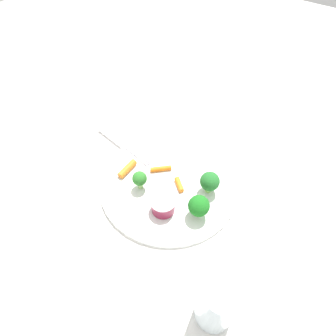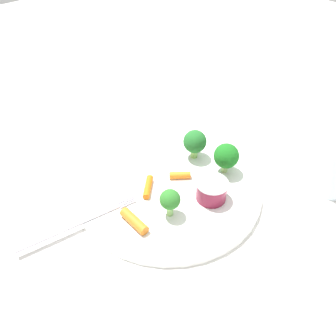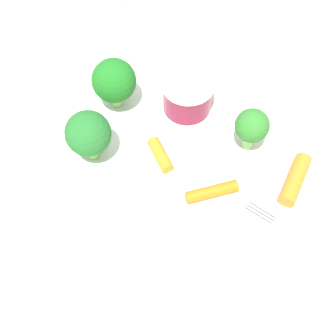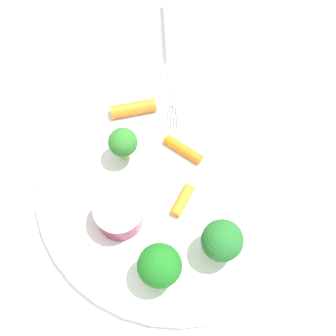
# 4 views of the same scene
# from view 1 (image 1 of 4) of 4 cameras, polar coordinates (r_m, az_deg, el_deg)

# --- Properties ---
(ground_plane) EXTENTS (2.40, 2.40, 0.00)m
(ground_plane) POSITION_cam_1_polar(r_m,az_deg,el_deg) (0.67, 0.25, -3.18)
(ground_plane) COLOR silver
(plate) EXTENTS (0.31, 0.31, 0.01)m
(plate) POSITION_cam_1_polar(r_m,az_deg,el_deg) (0.66, 0.25, -2.87)
(plate) COLOR white
(plate) RESTS_ON ground_plane
(sauce_cup) EXTENTS (0.05, 0.05, 0.03)m
(sauce_cup) POSITION_cam_1_polar(r_m,az_deg,el_deg) (0.60, -0.97, -7.28)
(sauce_cup) COLOR maroon
(sauce_cup) RESTS_ON plate
(broccoli_floret_0) EXTENTS (0.03, 0.03, 0.05)m
(broccoli_floret_0) POSITION_cam_1_polar(r_m,az_deg,el_deg) (0.62, -5.60, -2.15)
(broccoli_floret_0) COLOR #8AC569
(broccoli_floret_0) RESTS_ON plate
(broccoli_floret_1) EXTENTS (0.04, 0.04, 0.06)m
(broccoli_floret_1) POSITION_cam_1_polar(r_m,az_deg,el_deg) (0.62, 8.22, -2.68)
(broccoli_floret_1) COLOR #7DBB58
(broccoli_floret_1) RESTS_ON plate
(broccoli_floret_2) EXTENTS (0.04, 0.04, 0.06)m
(broccoli_floret_2) POSITION_cam_1_polar(r_m,az_deg,el_deg) (0.58, 6.08, -7.44)
(broccoli_floret_2) COLOR #98C16D
(broccoli_floret_2) RESTS_ON plate
(carrot_stick_0) EXTENTS (0.04, 0.04, 0.01)m
(carrot_stick_0) POSITION_cam_1_polar(r_m,az_deg,el_deg) (0.67, -1.41, -0.16)
(carrot_stick_0) COLOR orange
(carrot_stick_0) RESTS_ON plate
(carrot_stick_1) EXTENTS (0.02, 0.05, 0.02)m
(carrot_stick_1) POSITION_cam_1_polar(r_m,az_deg,el_deg) (0.68, -8.02, -0.15)
(carrot_stick_1) COLOR orange
(carrot_stick_1) RESTS_ON plate
(carrot_stick_2) EXTENTS (0.04, 0.03, 0.01)m
(carrot_stick_2) POSITION_cam_1_polar(r_m,az_deg,el_deg) (0.65, 2.30, -3.17)
(carrot_stick_2) COLOR orange
(carrot_stick_2) RESTS_ON plate
(fork) EXTENTS (0.19, 0.04, 0.00)m
(fork) POSITION_cam_1_polar(r_m,az_deg,el_deg) (0.74, -8.83, 4.42)
(fork) COLOR #B0ABB7
(fork) RESTS_ON plate
(drinking_glass) EXTENTS (0.06, 0.06, 0.13)m
(drinking_glass) POSITION_cam_1_polar(r_m,az_deg,el_deg) (0.50, 9.73, -24.70)
(drinking_glass) COLOR silver
(drinking_glass) RESTS_ON ground_plane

